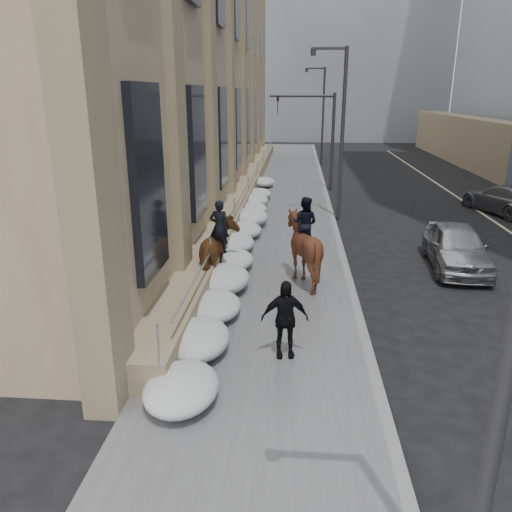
{
  "coord_description": "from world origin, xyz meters",
  "views": [
    {
      "loc": [
        0.79,
        -10.47,
        6.04
      ],
      "look_at": [
        -0.28,
        2.64,
        1.7
      ],
      "focal_mm": 35.0,
      "sensor_mm": 36.0,
      "label": 1
    }
  ],
  "objects": [
    {
      "name": "streetlight_mid",
      "position": [
        2.74,
        14.0,
        4.58
      ],
      "size": [
        1.71,
        0.24,
        8.0
      ],
      "color": "#2D2D30",
      "rests_on": "ground"
    },
    {
      "name": "streetlight_far",
      "position": [
        2.74,
        34.0,
        4.58
      ],
      "size": [
        1.71,
        0.24,
        8.0
      ],
      "color": "#2D2D30",
      "rests_on": "ground"
    },
    {
      "name": "car_silver",
      "position": [
        6.54,
        7.03,
        0.79
      ],
      "size": [
        2.24,
        4.78,
        1.58
      ],
      "primitive_type": "imported",
      "rotation": [
        0.0,
        0.0,
        -0.08
      ],
      "color": "#A0A3A7",
      "rests_on": "ground"
    },
    {
      "name": "sidewalk",
      "position": [
        0.0,
        10.0,
        0.06
      ],
      "size": [
        5.0,
        80.0,
        0.12
      ],
      "primitive_type": "cube",
      "color": "#4C4C4E",
      "rests_on": "ground"
    },
    {
      "name": "ground",
      "position": [
        0.0,
        0.0,
        0.0
      ],
      "size": [
        140.0,
        140.0,
        0.0
      ],
      "primitive_type": "plane",
      "color": "black",
      "rests_on": "ground"
    },
    {
      "name": "limestone_building",
      "position": [
        -5.26,
        19.96,
        8.9
      ],
      "size": [
        6.1,
        44.0,
        18.0
      ],
      "color": "#947A61",
      "rests_on": "ground"
    },
    {
      "name": "car_grey",
      "position": [
        11.61,
        15.9,
        0.76
      ],
      "size": [
        3.64,
        5.62,
        1.51
      ],
      "primitive_type": "imported",
      "rotation": [
        0.0,
        0.0,
        3.46
      ],
      "color": "slate",
      "rests_on": "ground"
    },
    {
      "name": "streetlight_near",
      "position": [
        2.74,
        -6.0,
        4.58
      ],
      "size": [
        1.71,
        0.24,
        8.0
      ],
      "color": "#2D2D30",
      "rests_on": "ground"
    },
    {
      "name": "traffic_signal",
      "position": [
        2.07,
        22.0,
        4.0
      ],
      "size": [
        4.1,
        0.22,
        6.0
      ],
      "color": "#2D2D30",
      "rests_on": "ground"
    },
    {
      "name": "pedestrian",
      "position": [
        0.6,
        0.01,
        1.06
      ],
      "size": [
        1.15,
        0.61,
        1.88
      ],
      "primitive_type": "imported",
      "rotation": [
        0.0,
        0.0,
        0.14
      ],
      "color": "black",
      "rests_on": "sidewalk"
    },
    {
      "name": "mounted_horse_right",
      "position": [
        1.04,
        4.89,
        1.33
      ],
      "size": [
        2.43,
        2.56,
        2.78
      ],
      "rotation": [
        0.0,
        0.0,
        2.78
      ],
      "color": "#3C1E11",
      "rests_on": "sidewalk"
    },
    {
      "name": "curb",
      "position": [
        2.62,
        10.0,
        0.06
      ],
      "size": [
        0.24,
        80.0,
        0.12
      ],
      "primitive_type": "cube",
      "color": "slate",
      "rests_on": "ground"
    },
    {
      "name": "bg_building_far",
      "position": [
        -6.0,
        72.0,
        10.0
      ],
      "size": [
        24.0,
        12.0,
        20.0
      ],
      "primitive_type": "cube",
      "color": "gray",
      "rests_on": "ground"
    },
    {
      "name": "mounted_horse_left",
      "position": [
        -1.64,
        4.68,
        1.2
      ],
      "size": [
        1.14,
        2.42,
        2.68
      ],
      "rotation": [
        0.0,
        0.0,
        3.12
      ],
      "color": "#523118",
      "rests_on": "sidewalk"
    },
    {
      "name": "snow_bank",
      "position": [
        -1.42,
        8.11,
        0.47
      ],
      "size": [
        1.7,
        18.1,
        0.76
      ],
      "color": "silver",
      "rests_on": "sidewalk"
    },
    {
      "name": "bg_building_mid",
      "position": [
        4.0,
        60.0,
        14.0
      ],
      "size": [
        30.0,
        12.0,
        28.0
      ],
      "primitive_type": "cube",
      "color": "slate",
      "rests_on": "ground"
    }
  ]
}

